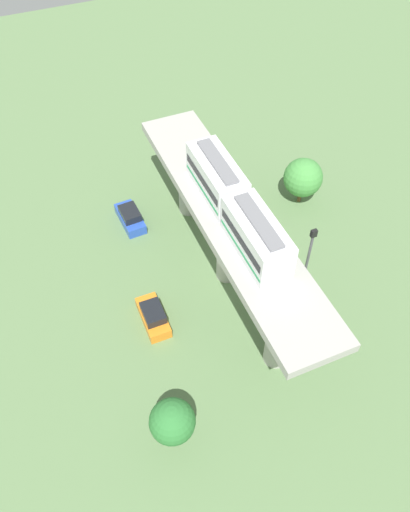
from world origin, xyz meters
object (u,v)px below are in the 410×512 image
tree_mid_lot (303,178)px  signal_post (305,273)px  train (236,205)px  parked_car_blue (130,217)px  parked_car_orange (153,316)px  tree_near_viaduct (172,422)px

tree_mid_lot → signal_post: signal_post is taller
train → parked_car_blue: 14.82m
signal_post → train: bearing=-57.5°
parked_car_orange → tree_mid_lot: 20.20m
train → signal_post: bearing=122.5°
train → tree_near_viaduct: 16.01m
train → tree_near_viaduct: train is taller
parked_car_orange → tree_near_viaduct: size_ratio=0.87×
parked_car_blue → tree_near_viaduct: tree_near_viaduct is taller
parked_car_blue → tree_near_viaduct: size_ratio=0.88×
parked_car_blue → tree_mid_lot: 17.22m
parked_car_orange → signal_post: bearing=160.0°
parked_car_blue → tree_mid_lot: size_ratio=0.85×
train → parked_car_blue: size_ratio=3.16×
tree_mid_lot → signal_post: 14.43m
tree_near_viaduct → signal_post: signal_post is taller
train → parked_car_orange: 11.58m
tree_mid_lot → tree_near_viaduct: bearing=41.5°
train → tree_mid_lot: (-10.75, -6.79, -6.27)m
tree_near_viaduct → tree_mid_lot: 27.22m
tree_near_viaduct → signal_post: (-13.02, -5.92, 2.46)m
parked_car_orange → signal_post: signal_post is taller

